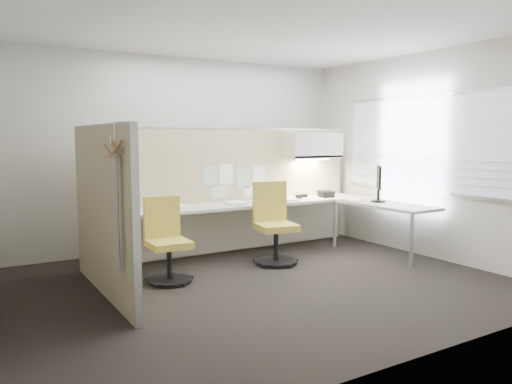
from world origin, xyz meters
TOP-DOWN VIEW (x-y plane):
  - floor at (0.00, 0.00)m, footprint 5.50×4.50m
  - ceiling at (0.00, 0.00)m, footprint 5.50×4.50m
  - wall_back at (0.00, 2.25)m, footprint 5.50×0.02m
  - wall_front at (0.00, -2.25)m, footprint 5.50×0.02m
  - wall_right at (2.75, 0.00)m, footprint 0.02×4.50m
  - window_pane at (2.73, 0.00)m, footprint 0.01×2.80m
  - partition_back at (0.55, 1.60)m, footprint 4.10×0.06m
  - partition_left at (-1.50, 0.50)m, footprint 0.06×2.20m
  - desk at (0.93, 1.13)m, footprint 4.00×2.07m
  - overhead_bin at (1.90, 1.39)m, footprint 0.90×0.36m
  - task_light_strip at (1.90, 1.39)m, footprint 0.60×0.06m
  - pinned_papers at (0.63, 1.57)m, footprint 1.01×0.00m
  - poster at (-1.05, 1.57)m, footprint 0.28×0.00m
  - chair_left at (-0.77, 0.62)m, footprint 0.50×0.50m
  - chair_right at (0.74, 0.70)m, footprint 0.57×0.59m
  - monitor at (2.30, 0.39)m, footprint 0.34×0.38m
  - phone at (2.03, 1.22)m, footprint 0.22×0.21m
  - stapler at (1.72, 1.39)m, footprint 0.15×0.07m
  - tape_dispenser at (1.58, 1.30)m, footprint 0.11×0.08m
  - coat_hook at (-1.58, -0.28)m, footprint 0.18×0.44m
  - paper_stack_0 at (-1.02, 1.23)m, footprint 0.25×0.32m
  - paper_stack_1 at (-0.35, 1.35)m, footprint 0.26×0.32m
  - paper_stack_2 at (0.43, 1.18)m, footprint 0.26×0.32m
  - paper_stack_3 at (1.31, 1.20)m, footprint 0.28×0.34m
  - paper_stack_4 at (2.14, 0.73)m, footprint 0.31×0.36m

SIDE VIEW (x-z plane):
  - floor at x=0.00m, z-range -0.01..0.00m
  - chair_left at x=-0.77m, z-range -0.03..0.92m
  - chair_right at x=0.74m, z-range -0.03..1.01m
  - desk at x=0.93m, z-range 0.24..0.97m
  - paper_stack_4 at x=2.14m, z-range 0.73..0.75m
  - paper_stack_1 at x=-0.35m, z-range 0.73..0.75m
  - paper_stack_3 at x=1.31m, z-range 0.73..0.76m
  - paper_stack_0 at x=-1.02m, z-range 0.73..0.77m
  - paper_stack_2 at x=0.43m, z-range 0.73..0.77m
  - stapler at x=1.72m, z-range 0.73..0.78m
  - tape_dispenser at x=1.58m, z-range 0.73..0.79m
  - phone at x=2.03m, z-range 0.72..0.84m
  - partition_back at x=0.55m, z-range 0.00..1.75m
  - partition_left at x=-1.50m, z-range 0.00..1.75m
  - monitor at x=2.30m, z-range 0.77..1.28m
  - pinned_papers at x=0.63m, z-range 0.80..1.27m
  - task_light_strip at x=1.90m, z-range 1.29..1.31m
  - wall_back at x=0.00m, z-range 0.00..2.80m
  - wall_front at x=0.00m, z-range 0.00..2.80m
  - wall_right at x=2.75m, z-range 0.00..2.80m
  - poster at x=-1.05m, z-range 1.24..1.59m
  - coat_hook at x=-1.58m, z-range 0.75..2.09m
  - overhead_bin at x=1.90m, z-range 1.32..1.70m
  - window_pane at x=2.73m, z-range 0.90..2.20m
  - ceiling at x=0.00m, z-range 2.80..2.81m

